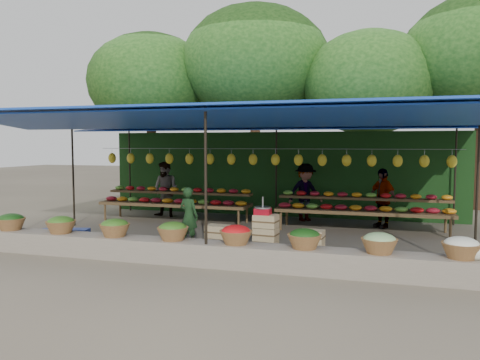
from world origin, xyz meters
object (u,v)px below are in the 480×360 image
(vendor_seated, at_px, (189,216))
(blue_crate_back, at_px, (78,235))
(blue_crate_front, at_px, (46,238))
(weighing_scale, at_px, (263,210))
(crate_counter, at_px, (264,238))

(vendor_seated, distance_m, blue_crate_back, 2.55)
(vendor_seated, xyz_separation_m, blue_crate_front, (-2.91, -0.90, -0.46))
(vendor_seated, distance_m, blue_crate_front, 3.08)
(blue_crate_front, distance_m, blue_crate_back, 0.65)
(weighing_scale, height_order, blue_crate_front, weighing_scale)
(weighing_scale, distance_m, blue_crate_back, 4.23)
(crate_counter, distance_m, weighing_scale, 0.54)
(weighing_scale, relative_size, blue_crate_back, 0.74)
(vendor_seated, height_order, blue_crate_front, vendor_seated)
(crate_counter, xyz_separation_m, vendor_seated, (-1.74, 0.33, 0.31))
(weighing_scale, xyz_separation_m, blue_crate_back, (-4.17, -0.10, -0.71))
(vendor_seated, relative_size, blue_crate_front, 2.38)
(weighing_scale, xyz_separation_m, vendor_seated, (-1.70, 0.33, -0.24))
(crate_counter, distance_m, vendor_seated, 1.79)
(crate_counter, relative_size, blue_crate_back, 5.07)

